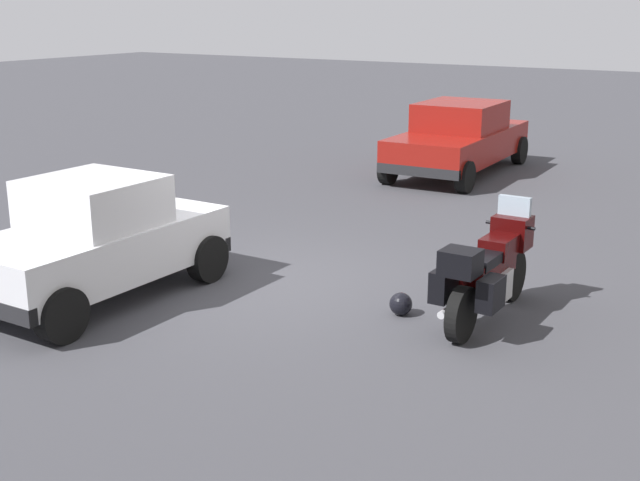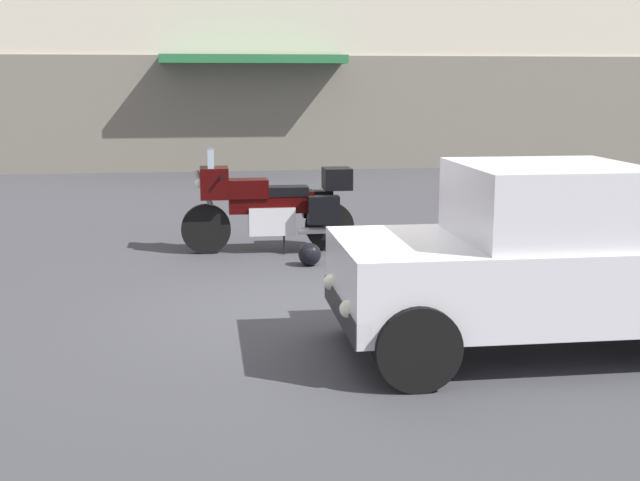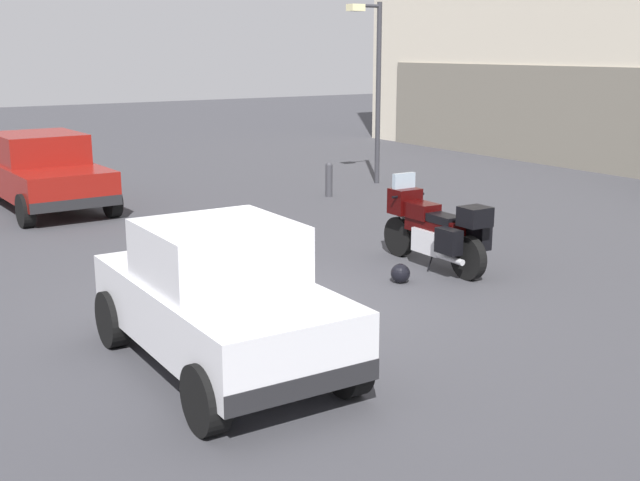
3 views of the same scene
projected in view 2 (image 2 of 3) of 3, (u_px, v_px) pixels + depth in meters
ground_plane at (327, 313)px, 8.26m from camera, size 80.00×80.00×0.00m
motorcycle at (272, 205)px, 11.08m from camera, size 2.26×0.76×1.36m
helmet at (310, 254)px, 10.31m from camera, size 0.28×0.28×0.28m
car_compact_side at (544, 261)px, 6.96m from camera, size 3.49×1.74×1.56m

